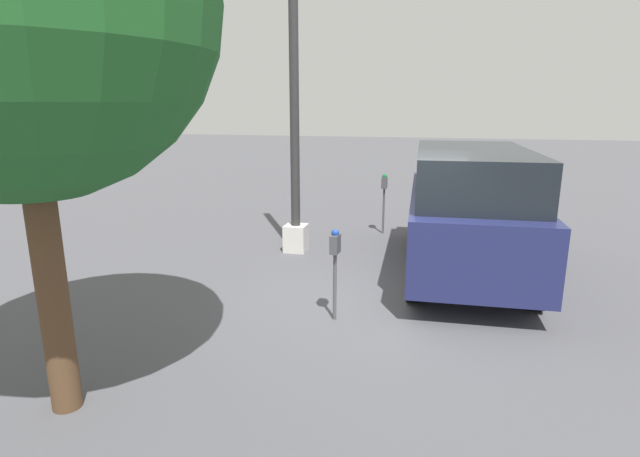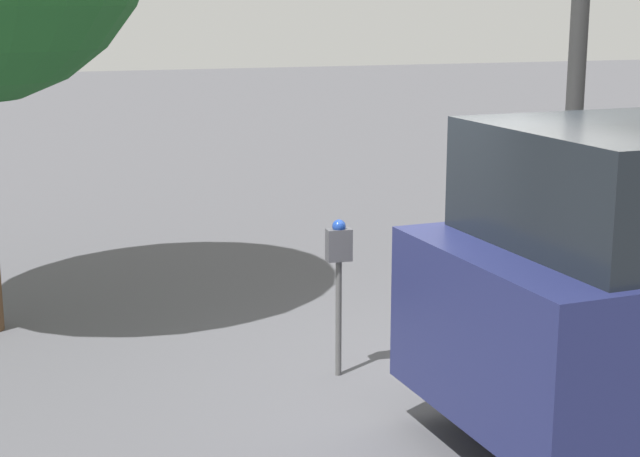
# 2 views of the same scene
# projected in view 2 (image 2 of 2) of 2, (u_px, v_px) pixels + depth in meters

# --- Properties ---
(ground_plane) EXTENTS (80.00, 80.00, 0.00)m
(ground_plane) POSITION_uv_depth(u_px,v_px,m) (451.00, 384.00, 7.84)
(ground_plane) COLOR #4C4C51
(parking_meter_near) EXTENTS (0.21, 0.12, 1.31)m
(parking_meter_near) POSITION_uv_depth(u_px,v_px,m) (339.00, 261.00, 7.84)
(parking_meter_near) COLOR #4C4C4C
(parking_meter_near) RESTS_ON ground
(lamp_post) EXTENTS (0.44, 0.44, 6.50)m
(lamp_post) POSITION_uv_depth(u_px,v_px,m) (577.00, 63.00, 9.89)
(lamp_post) COLOR beige
(lamp_post) RESTS_ON ground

